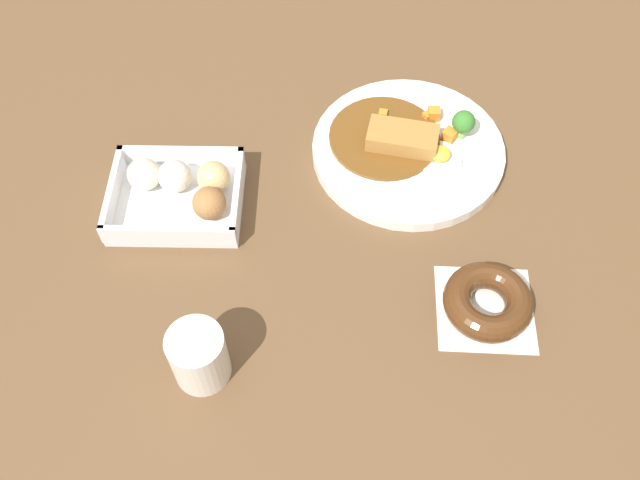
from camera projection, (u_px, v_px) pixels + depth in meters
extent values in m
plane|color=brown|center=(306.00, 249.00, 0.91)|extent=(1.60, 1.60, 0.00)
cylinder|color=white|center=(408.00, 150.00, 1.00)|extent=(0.28, 0.28, 0.02)
cylinder|color=brown|center=(384.00, 137.00, 1.00)|extent=(0.16, 0.16, 0.01)
cube|color=#A87538|center=(403.00, 138.00, 0.98)|extent=(0.11, 0.07, 0.02)
cylinder|color=white|center=(439.00, 159.00, 0.97)|extent=(0.06, 0.06, 0.00)
ellipsoid|color=yellow|center=(440.00, 154.00, 0.97)|extent=(0.03, 0.03, 0.02)
cylinder|color=#8CB766|center=(461.00, 132.00, 0.99)|extent=(0.01, 0.01, 0.02)
sphere|color=#387A2D|center=(464.00, 122.00, 0.98)|extent=(0.03, 0.03, 0.03)
cube|color=orange|center=(434.00, 114.00, 1.02)|extent=(0.02, 0.02, 0.02)
cube|color=orange|center=(427.00, 116.00, 1.02)|extent=(0.02, 0.02, 0.01)
cube|color=orange|center=(383.00, 115.00, 1.02)|extent=(0.01, 0.01, 0.01)
cube|color=orange|center=(450.00, 135.00, 0.99)|extent=(0.02, 0.02, 0.02)
cube|color=white|center=(178.00, 202.00, 0.95)|extent=(0.18, 0.14, 0.01)
cube|color=white|center=(238.00, 194.00, 0.93)|extent=(0.01, 0.14, 0.03)
cube|color=white|center=(113.00, 192.00, 0.93)|extent=(0.01, 0.14, 0.03)
cube|color=white|center=(182.00, 155.00, 0.97)|extent=(0.18, 0.01, 0.03)
cube|color=white|center=(168.00, 233.00, 0.89)|extent=(0.18, 0.01, 0.03)
sphere|color=#DBB77A|center=(214.00, 178.00, 0.94)|extent=(0.05, 0.05, 0.05)
sphere|color=silver|center=(175.00, 176.00, 0.94)|extent=(0.05, 0.05, 0.05)
sphere|color=#EFE5C6|center=(144.00, 174.00, 0.94)|extent=(0.05, 0.05, 0.05)
sphere|color=#9E6B3D|center=(209.00, 203.00, 0.91)|extent=(0.05, 0.05, 0.05)
cube|color=white|center=(485.00, 309.00, 0.86)|extent=(0.12, 0.12, 0.00)
torus|color=#4C2B14|center=(488.00, 302.00, 0.85)|extent=(0.11, 0.11, 0.03)
cylinder|color=silver|center=(199.00, 356.00, 0.78)|extent=(0.07, 0.07, 0.08)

